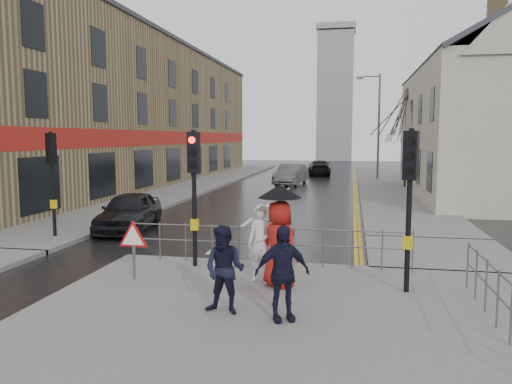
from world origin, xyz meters
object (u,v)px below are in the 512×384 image
at_px(car_parked, 129,212).
at_px(pedestrian_a, 261,243).
at_px(pedestrian_b, 225,270).
at_px(pedestrian_with_umbrella, 279,233).
at_px(pedestrian_d, 282,273).
at_px(car_mid, 291,174).

bearing_deg(car_parked, pedestrian_a, -52.48).
xyz_separation_m(pedestrian_a, pedestrian_b, (-0.30, -2.10, -0.06)).
bearing_deg(pedestrian_b, pedestrian_with_umbrella, 76.13).
bearing_deg(pedestrian_a, car_parked, 145.73).
distance_m(pedestrian_d, car_mid, 26.55).
relative_size(pedestrian_a, pedestrian_b, 1.07).
distance_m(pedestrian_with_umbrella, car_mid, 24.57).
bearing_deg(pedestrian_with_umbrella, pedestrian_b, -112.38).
relative_size(pedestrian_with_umbrella, car_parked, 0.54).
height_order(pedestrian_a, pedestrian_b, pedestrian_a).
xyz_separation_m(pedestrian_with_umbrella, car_mid, (-2.70, 24.42, -0.57)).
distance_m(car_parked, car_mid, 18.64).
xyz_separation_m(pedestrian_a, pedestrian_d, (0.78, -2.25, -0.02)).
relative_size(pedestrian_b, pedestrian_d, 0.96).
bearing_deg(car_parked, car_mid, 71.02).
relative_size(pedestrian_with_umbrella, car_mid, 0.50).
distance_m(pedestrian_a, pedestrian_b, 2.13).
height_order(pedestrian_a, pedestrian_d, pedestrian_a).
xyz_separation_m(car_parked, car_mid, (3.64, 18.28, 0.04)).
relative_size(pedestrian_a, car_parked, 0.43).
xyz_separation_m(pedestrian_with_umbrella, car_parked, (-6.34, 6.13, -0.61)).
bearing_deg(pedestrian_d, car_parked, 104.32).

